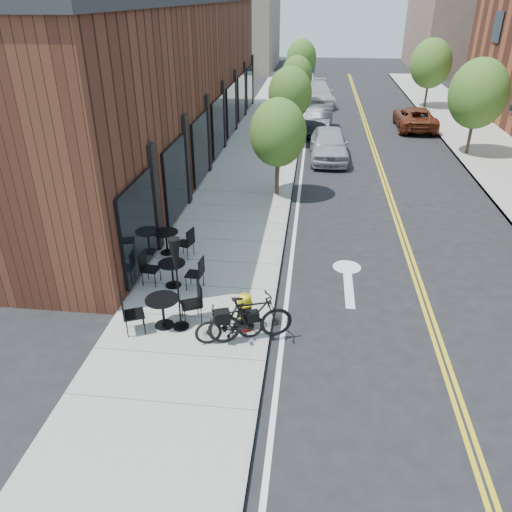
{
  "coord_description": "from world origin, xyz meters",
  "views": [
    {
      "loc": [
        0.81,
        -10.19,
        7.36
      ],
      "look_at": [
        -0.61,
        1.79,
        1.0
      ],
      "focal_mm": 35.0,
      "sensor_mm": 36.0,
      "label": 1
    }
  ],
  "objects_px": {
    "fire_hydrant": "(245,311)",
    "patio_umbrella": "(176,265)",
    "bistro_set_a": "(163,308)",
    "bistro_set_b": "(172,271)",
    "parked_car_a": "(329,144)",
    "bistro_set_c": "(166,239)",
    "parked_car_b": "(317,120)",
    "bicycle_left": "(230,323)",
    "parked_car_far": "(415,118)",
    "parked_car_c": "(317,94)",
    "bicycle_right": "(250,318)"
  },
  "relations": [
    {
      "from": "bistro_set_c",
      "to": "parked_car_far",
      "type": "relative_size",
      "value": 0.38
    },
    {
      "from": "fire_hydrant",
      "to": "parked_car_b",
      "type": "xyz_separation_m",
      "value": [
        1.55,
        20.16,
        0.17
      ]
    },
    {
      "from": "bistro_set_b",
      "to": "parked_car_far",
      "type": "distance_m",
      "value": 22.3
    },
    {
      "from": "fire_hydrant",
      "to": "bicycle_left",
      "type": "height_order",
      "value": "fire_hydrant"
    },
    {
      "from": "parked_car_c",
      "to": "patio_umbrella",
      "type": "bearing_deg",
      "value": -101.97
    },
    {
      "from": "bistro_set_b",
      "to": "bistro_set_c",
      "type": "distance_m",
      "value": 2.04
    },
    {
      "from": "bicycle_left",
      "to": "parked_car_far",
      "type": "bearing_deg",
      "value": 140.71
    },
    {
      "from": "bistro_set_a",
      "to": "bistro_set_c",
      "type": "relative_size",
      "value": 1.04
    },
    {
      "from": "bistro_set_c",
      "to": "parked_car_c",
      "type": "relative_size",
      "value": 0.33
    },
    {
      "from": "bistro_set_a",
      "to": "parked_car_far",
      "type": "xyz_separation_m",
      "value": [
        9.43,
        21.95,
        0.04
      ]
    },
    {
      "from": "bicycle_right",
      "to": "parked_car_b",
      "type": "bearing_deg",
      "value": -23.22
    },
    {
      "from": "bistro_set_a",
      "to": "parked_car_c",
      "type": "bearing_deg",
      "value": 58.32
    },
    {
      "from": "patio_umbrella",
      "to": "parked_car_b",
      "type": "bearing_deg",
      "value": 81.31
    },
    {
      "from": "patio_umbrella",
      "to": "parked_car_far",
      "type": "height_order",
      "value": "patio_umbrella"
    },
    {
      "from": "bistro_set_b",
      "to": "patio_umbrella",
      "type": "bearing_deg",
      "value": -63.94
    },
    {
      "from": "fire_hydrant",
      "to": "bicycle_left",
      "type": "relative_size",
      "value": 0.61
    },
    {
      "from": "bistro_set_b",
      "to": "parked_car_a",
      "type": "height_order",
      "value": "parked_car_a"
    },
    {
      "from": "bistro_set_a",
      "to": "bicycle_right",
      "type": "bearing_deg",
      "value": -32.79
    },
    {
      "from": "bistro_set_a",
      "to": "bistro_set_b",
      "type": "height_order",
      "value": "bistro_set_a"
    },
    {
      "from": "bicycle_left",
      "to": "bicycle_right",
      "type": "xyz_separation_m",
      "value": [
        0.47,
        0.11,
        0.11
      ]
    },
    {
      "from": "bicycle_left",
      "to": "parked_car_b",
      "type": "bearing_deg",
      "value": 154.74
    },
    {
      "from": "bicycle_left",
      "to": "bistro_set_b",
      "type": "xyz_separation_m",
      "value": [
        -1.98,
        2.29,
        -0.02
      ]
    },
    {
      "from": "fire_hydrant",
      "to": "parked_car_far",
      "type": "relative_size",
      "value": 0.21
    },
    {
      "from": "fire_hydrant",
      "to": "patio_umbrella",
      "type": "xyz_separation_m",
      "value": [
        -1.56,
        -0.17,
        1.25
      ]
    },
    {
      "from": "parked_car_b",
      "to": "parked_car_a",
      "type": "bearing_deg",
      "value": -79.89
    },
    {
      "from": "patio_umbrella",
      "to": "bicycle_right",
      "type": "bearing_deg",
      "value": -9.28
    },
    {
      "from": "bicycle_right",
      "to": "bistro_set_b",
      "type": "bearing_deg",
      "value": 28.91
    },
    {
      "from": "bicycle_left",
      "to": "parked_car_a",
      "type": "distance_m",
      "value": 15.52
    },
    {
      "from": "bicycle_left",
      "to": "patio_umbrella",
      "type": "distance_m",
      "value": 1.82
    },
    {
      "from": "bicycle_right",
      "to": "parked_car_far",
      "type": "xyz_separation_m",
      "value": [
        7.26,
        22.25,
        -0.06
      ]
    },
    {
      "from": "bistro_set_a",
      "to": "parked_car_far",
      "type": "height_order",
      "value": "parked_car_far"
    },
    {
      "from": "parked_car_b",
      "to": "parked_car_c",
      "type": "relative_size",
      "value": 0.83
    },
    {
      "from": "bistro_set_b",
      "to": "parked_car_far",
      "type": "relative_size",
      "value": 0.37
    },
    {
      "from": "bicycle_right",
      "to": "patio_umbrella",
      "type": "xyz_separation_m",
      "value": [
        -1.75,
        0.29,
        1.12
      ]
    },
    {
      "from": "bicycle_right",
      "to": "parked_car_b",
      "type": "height_order",
      "value": "parked_car_b"
    },
    {
      "from": "bistro_set_b",
      "to": "parked_car_b",
      "type": "xyz_separation_m",
      "value": [
        3.81,
        18.43,
        0.17
      ]
    },
    {
      "from": "bicycle_right",
      "to": "bistro_set_a",
      "type": "bearing_deg",
      "value": 62.69
    },
    {
      "from": "bistro_set_a",
      "to": "bistro_set_c",
      "type": "height_order",
      "value": "bistro_set_a"
    },
    {
      "from": "parked_car_a",
      "to": "bicycle_left",
      "type": "bearing_deg",
      "value": -100.57
    },
    {
      "from": "parked_car_far",
      "to": "bistro_set_b",
      "type": "bearing_deg",
      "value": 64.9
    },
    {
      "from": "bistro_set_a",
      "to": "parked_car_a",
      "type": "distance_m",
      "value": 15.48
    },
    {
      "from": "bicycle_left",
      "to": "patio_umbrella",
      "type": "bearing_deg",
      "value": -127.37
    },
    {
      "from": "bistro_set_a",
      "to": "parked_car_b",
      "type": "relative_size",
      "value": 0.41
    },
    {
      "from": "bicycle_left",
      "to": "bistro_set_c",
      "type": "bearing_deg",
      "value": -167.6
    },
    {
      "from": "bicycle_left",
      "to": "bistro_set_c",
      "type": "height_order",
      "value": "bicycle_left"
    },
    {
      "from": "parked_car_a",
      "to": "parked_car_c",
      "type": "xyz_separation_m",
      "value": [
        -0.74,
        13.93,
        0.03
      ]
    },
    {
      "from": "parked_car_a",
      "to": "parked_car_far",
      "type": "relative_size",
      "value": 0.95
    },
    {
      "from": "bicycle_left",
      "to": "bistro_set_a",
      "type": "xyz_separation_m",
      "value": [
        -1.71,
        0.41,
        0.02
      ]
    },
    {
      "from": "patio_umbrella",
      "to": "bistro_set_a",
      "type": "bearing_deg",
      "value": 178.08
    },
    {
      "from": "parked_car_a",
      "to": "bistro_set_c",
      "type": "bearing_deg",
      "value": -116.31
    }
  ]
}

